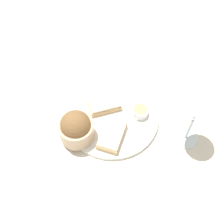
{
  "coord_description": "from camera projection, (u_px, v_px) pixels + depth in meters",
  "views": [
    {
      "loc": [
        0.27,
        0.39,
        0.73
      ],
      "look_at": [
        0.0,
        0.0,
        0.03
      ],
      "focal_mm": 45.0,
      "sensor_mm": 36.0,
      "label": 1
    }
  ],
  "objects": [
    {
      "name": "cheese_toast_far",
      "position": [
        104.0,
        104.0,
        0.87
      ],
      "size": [
        0.11,
        0.09,
        0.03
      ],
      "color": "tan",
      "rests_on": "dinner_plate"
    },
    {
      "name": "ground_plane",
      "position": [
        112.0,
        118.0,
        0.87
      ],
      "size": [
        4.0,
        4.0,
        0.0
      ],
      "primitive_type": "plane",
      "color": "beige"
    },
    {
      "name": "sauce_ramekin",
      "position": [
        140.0,
        111.0,
        0.85
      ],
      "size": [
        0.05,
        0.05,
        0.03
      ],
      "color": "white",
      "rests_on": "dinner_plate"
    },
    {
      "name": "dinner_plate",
      "position": [
        112.0,
        117.0,
        0.87
      ],
      "size": [
        0.29,
        0.29,
        0.01
      ],
      "color": "white",
      "rests_on": "ground_plane"
    },
    {
      "name": "wine_glass",
      "position": [
        196.0,
        114.0,
        0.73
      ],
      "size": [
        0.09,
        0.09,
        0.17
      ],
      "color": "silver",
      "rests_on": "ground_plane"
    },
    {
      "name": "cheese_toast_near",
      "position": [
        112.0,
        136.0,
        0.81
      ],
      "size": [
        0.12,
        0.11,
        0.03
      ],
      "color": "tan",
      "rests_on": "dinner_plate"
    },
    {
      "name": "salad_bowl",
      "position": [
        76.0,
        128.0,
        0.78
      ],
      "size": [
        0.1,
        0.1,
        0.1
      ],
      "color": "tan",
      "rests_on": "dinner_plate"
    }
  ]
}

